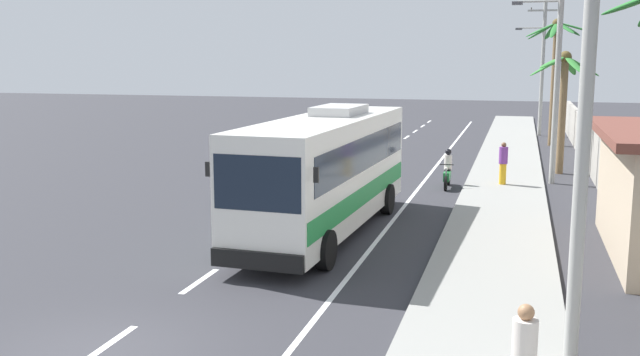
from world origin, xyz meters
TOP-DOWN VIEW (x-y plane):
  - ground_plane at (0.00, 0.00)m, footprint 160.00×160.00m
  - sidewalk_kerb at (6.80, 10.00)m, footprint 3.20×90.00m
  - lane_markings at (2.14, 14.85)m, footprint 3.55×71.18m
  - boundary_wall at (10.60, 14.00)m, footprint 0.24×60.00m
  - coach_bus_foreground at (1.69, 9.99)m, footprint 3.19×10.94m
  - motorcycle_beside_bus at (4.51, 18.75)m, footprint 0.56×1.96m
  - pedestrian_near_kerb at (6.72, 19.37)m, footprint 0.36×0.36m
  - utility_pole_nearest at (8.27, 1.54)m, footprint 3.27×0.24m
  - utility_pole_mid at (8.67, 20.93)m, footprint 3.21×0.24m
  - utility_pole_far at (8.55, 40.32)m, footprint 3.00×0.24m
  - palm_second at (9.17, 34.78)m, footprint 3.81×3.60m
  - palm_third at (9.15, 23.80)m, footprint 3.16×3.30m

SIDE VIEW (x-z plane):
  - ground_plane at x=0.00m, z-range 0.00..0.00m
  - lane_markings at x=2.14m, z-range 0.00..0.01m
  - sidewalk_kerb at x=6.80m, z-range 0.00..0.14m
  - motorcycle_beside_bus at x=4.51m, z-range -0.15..1.46m
  - pedestrian_near_kerb at x=6.72m, z-range 0.18..1.93m
  - boundary_wall at x=10.60m, z-range 0.00..2.20m
  - coach_bus_foreground at x=1.69m, z-range 0.08..3.90m
  - palm_third at x=9.15m, z-range 1.11..6.73m
  - palm_second at x=9.17m, z-range 1.39..8.98m
  - utility_pole_far at x=8.55m, z-range 0.27..10.40m
  - utility_pole_mid at x=8.67m, z-range 0.30..10.47m
  - utility_pole_nearest at x=8.27m, z-range 0.30..10.80m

